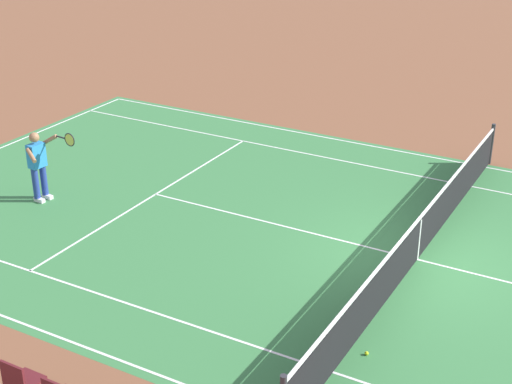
{
  "coord_description": "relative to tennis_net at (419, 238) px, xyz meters",
  "views": [
    {
      "loc": [
        -3.72,
        13.19,
        7.51
      ],
      "look_at": [
        3.42,
        0.46,
        0.9
      ],
      "focal_mm": 53.69,
      "sensor_mm": 36.0,
      "label": 1
    }
  ],
  "objects": [
    {
      "name": "court_slab",
      "position": [
        0.0,
        0.0,
        -0.49
      ],
      "size": [
        24.2,
        11.4,
        0.0
      ],
      "primitive_type": "cube",
      "color": "#387A42",
      "rests_on": "ground_plane"
    },
    {
      "name": "tennis_ball",
      "position": [
        -0.3,
        3.43,
        -0.46
      ],
      "size": [
        0.07,
        0.07,
        0.07
      ],
      "primitive_type": "sphere",
      "color": "#CCE01E",
      "rests_on": "ground_plane"
    },
    {
      "name": "tennis_player_near",
      "position": [
        8.51,
        1.52,
        0.44
      ],
      "size": [
        1.1,
        0.78,
        1.7
      ],
      "color": "navy",
      "rests_on": "ground_plane"
    },
    {
      "name": "spectator_chair_3",
      "position": [
        3.56,
        7.11,
        0.03
      ],
      "size": [
        0.44,
        0.44,
        0.88
      ],
      "color": "#38383D",
      "rests_on": "ground_plane"
    },
    {
      "name": "tennis_net",
      "position": [
        0.0,
        0.0,
        0.0
      ],
      "size": [
        0.1,
        11.7,
        1.08
      ],
      "color": "#2D2D33",
      "rests_on": "ground_plane"
    },
    {
      "name": "ground_plane",
      "position": [
        0.0,
        0.0,
        -0.49
      ],
      "size": [
        60.0,
        60.0,
        0.0
      ],
      "primitive_type": "plane",
      "color": "brown"
    },
    {
      "name": "court_line_markings",
      "position": [
        0.0,
        0.0,
        -0.49
      ],
      "size": [
        23.85,
        11.05,
        0.01
      ],
      "color": "white",
      "rests_on": "ground_plane"
    }
  ]
}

